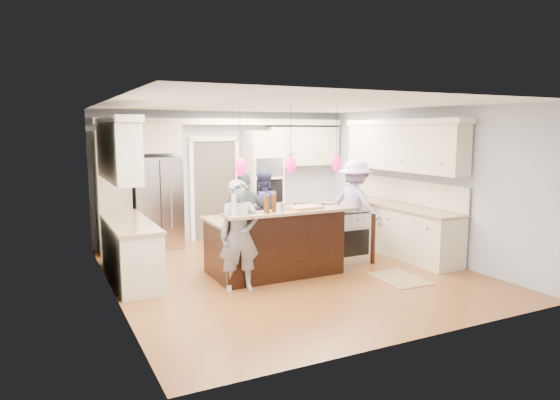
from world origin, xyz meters
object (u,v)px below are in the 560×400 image
(kitchen_island, at_px, (274,244))
(person_far_left, at_px, (262,210))
(refrigerator, at_px, (157,203))
(island_range, at_px, (344,236))
(person_bar_end, at_px, (240,236))

(kitchen_island, height_order, person_far_left, person_far_left)
(refrigerator, height_order, island_range, refrigerator)
(refrigerator, xyz_separation_m, island_range, (2.71, -2.49, -0.44))
(island_range, bearing_deg, person_far_left, 122.38)
(person_bar_end, bearing_deg, kitchen_island, 45.79)
(refrigerator, bearing_deg, person_far_left, -30.16)
(kitchen_island, xyz_separation_m, person_bar_end, (-0.83, -0.59, 0.32))
(person_bar_end, height_order, person_far_left, person_bar_end)
(refrigerator, xyz_separation_m, person_far_left, (1.79, -1.04, -0.12))
(kitchen_island, xyz_separation_m, person_far_left, (0.49, 1.53, 0.30))
(person_bar_end, bearing_deg, refrigerator, 109.00)
(refrigerator, distance_m, person_far_left, 2.07)
(island_range, bearing_deg, refrigerator, 137.41)
(refrigerator, distance_m, kitchen_island, 2.91)
(island_range, distance_m, person_far_left, 1.75)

